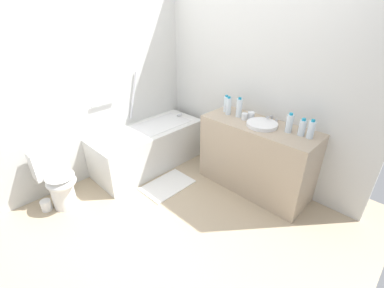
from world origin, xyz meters
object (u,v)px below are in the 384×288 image
Objects in this scene: sink_faucet at (271,118)px; water_bottle_0 at (228,106)px; sink_basin at (262,124)px; drinking_glass_0 at (251,115)px; water_bottle_4 at (311,130)px; toilet_paper_roll at (46,205)px; toilet at (57,178)px; drinking_glass_1 at (244,116)px; water_bottle_1 at (239,108)px; bathtub at (149,146)px; bath_mat at (167,185)px; water_bottle_2 at (289,123)px; water_bottle_5 at (226,104)px; water_bottle_3 at (302,128)px.

water_bottle_0 is at bearing 109.05° from sink_faucet.
drinking_glass_0 reaches higher than sink_basin.
toilet_paper_roll is at bearing 136.39° from water_bottle_4.
toilet is 8.74× the size of drinking_glass_1.
water_bottle_1 is at bearing 108.49° from drinking_glass_0.
drinking_glass_0 is (0.66, -1.18, 0.60)m from bathtub.
bath_mat is (-0.80, 1.32, -0.94)m from water_bottle_4.
water_bottle_4 reaches higher than toilet.
water_bottle_2 is 2.80m from toilet_paper_roll.
water_bottle_2 is (0.03, -0.77, -0.01)m from water_bottle_0.
water_bottle_0 reaches higher than water_bottle_2.
toilet_paper_roll is (-2.16, 1.45, -0.83)m from sink_faucet.
bathtub is 1.26m from water_bottle_0.
water_bottle_1 is 2.92× the size of drinking_glass_0.
drinking_glass_1 is at bearing 85.53° from sink_basin.
water_bottle_2 is (0.00, -0.63, -0.01)m from water_bottle_1.
water_bottle_5 is (0.03, 0.22, -0.01)m from water_bottle_1.
water_bottle_0 is (1.81, -0.93, 0.62)m from toilet.
water_bottle_5 reaches higher than bath_mat.
water_bottle_0 is 1.06× the size of water_bottle_2.
bathtub is at bearing 112.13° from sink_basin.
water_bottle_0 is (0.59, -0.90, 0.66)m from bathtub.
water_bottle_0 is 0.25m from drinking_glass_1.
sink_faucet is at bearing 76.29° from water_bottle_4.
sink_faucet is at bearing 0.00° from sink_basin.
bathtub is at bearing 108.72° from water_bottle_4.
drinking_glass_0 reaches higher than sink_faucet.
drinking_glass_0 is at bearing -25.13° from drinking_glass_1.
toilet is 2.00× the size of sink_basin.
water_bottle_3 is (-0.12, -0.41, 0.05)m from sink_faucet.
water_bottle_0 reaches higher than bath_mat.
sink_basin is (0.56, -1.39, 0.58)m from bathtub.
sink_basin is at bearing 100.57° from water_bottle_3.
bathtub reaches higher than water_bottle_0.
bathtub reaches higher than toilet_paper_roll.
sink_faucet is (1.98, -1.42, 0.54)m from toilet.
sink_faucet is at bearing -67.93° from water_bottle_1.
water_bottle_0 is 0.30m from drinking_glass_0.
water_bottle_2 is at bearing 98.08° from water_bottle_3.
sink_faucet is 0.76× the size of water_bottle_4.
drinking_glass_0 is 1.04× the size of drinking_glass_1.
drinking_glass_0 is at bearing 64.55° from sink_basin.
drinking_glass_1 is at bearing 94.21° from water_bottle_4.
water_bottle_5 reaches higher than drinking_glass_0.
water_bottle_2 is at bearing 94.38° from water_bottle_4.
toilet is at bearing 137.27° from water_bottle_2.
bathtub is at bearing 118.72° from sink_faucet.
water_bottle_0 is at bearing 104.78° from drinking_glass_0.
toilet is 2.13m from water_bottle_0.
bathtub is at bearing 117.15° from drinking_glass_1.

